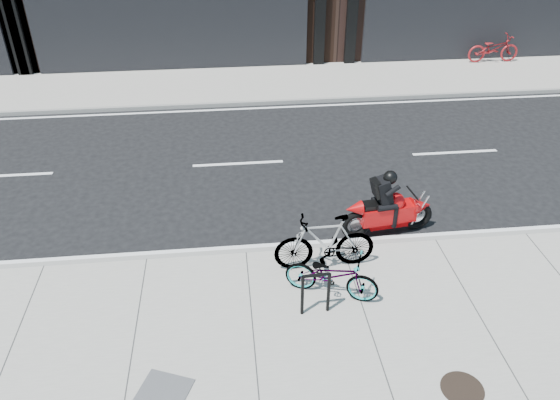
{
  "coord_description": "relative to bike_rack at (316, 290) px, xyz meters",
  "views": [
    {
      "loc": [
        -0.25,
        -10.81,
        7.04
      ],
      "look_at": [
        0.77,
        -1.3,
        0.9
      ],
      "focal_mm": 35.0,
      "sensor_mm": 36.0,
      "label": 1
    }
  ],
  "objects": [
    {
      "name": "utility_grate",
      "position": [
        -2.57,
        -1.48,
        -0.51
      ],
      "size": [
        0.98,
        0.98,
        0.02
      ],
      "primitive_type": "cube",
      "rotation": [
        0.0,
        0.0,
        -0.39
      ],
      "color": "#4A4A4C",
      "rests_on": "sidewalk_near"
    },
    {
      "name": "motorcycle",
      "position": [
        2.04,
        2.39,
        -0.01
      ],
      "size": [
        2.08,
        0.6,
        1.56
      ],
      "rotation": [
        0.0,
        0.0,
        0.12
      ],
      "color": "black",
      "rests_on": "ground"
    },
    {
      "name": "bike_rack",
      "position": [
        0.0,
        0.0,
        0.0
      ],
      "size": [
        0.52,
        0.09,
        0.88
      ],
      "rotation": [
        0.0,
        0.0,
        0.06
      ],
      "color": "black",
      "rests_on": "sidewalk_near"
    },
    {
      "name": "sidewalk_near",
      "position": [
        -1.12,
        -1.17,
        -0.58
      ],
      "size": [
        60.0,
        6.0,
        0.13
      ],
      "primitive_type": "cube",
      "color": "gray",
      "rests_on": "ground"
    },
    {
      "name": "bicycle_front",
      "position": [
        0.36,
        0.43,
        -0.06
      ],
      "size": [
        1.83,
        1.23,
        0.91
      ],
      "primitive_type": "imported",
      "rotation": [
        0.0,
        0.0,
        1.17
      ],
      "color": "gray",
      "rests_on": "sidewalk_near"
    },
    {
      "name": "bicycle_rear",
      "position": [
        0.37,
        1.23,
        0.07
      ],
      "size": [
        1.97,
        0.58,
        1.18
      ],
      "primitive_type": "imported",
      "rotation": [
        0.0,
        0.0,
        4.73
      ],
      "color": "gray",
      "rests_on": "sidewalk_near"
    },
    {
      "name": "manhole_cover",
      "position": [
        1.97,
        -1.88,
        -0.51
      ],
      "size": [
        0.72,
        0.72,
        0.02
      ],
      "primitive_type": "cylinder",
      "rotation": [
        0.0,
        0.0,
        0.1
      ],
      "color": "black",
      "rests_on": "sidewalk_near"
    },
    {
      "name": "ground",
      "position": [
        -1.12,
        3.83,
        -0.65
      ],
      "size": [
        120.0,
        120.0,
        0.0
      ],
      "primitive_type": "plane",
      "color": "black",
      "rests_on": "ground"
    },
    {
      "name": "sidewalk_far",
      "position": [
        -1.12,
        11.58,
        -0.58
      ],
      "size": [
        60.0,
        3.5,
        0.13
      ],
      "primitive_type": "cube",
      "color": "gray",
      "rests_on": "ground"
    },
    {
      "name": "bicycle_far",
      "position": [
        8.99,
        12.75,
        0.0
      ],
      "size": [
        1.97,
        0.7,
        1.03
      ],
      "primitive_type": "imported",
      "rotation": [
        0.0,
        0.0,
        1.56
      ],
      "color": "maroon",
      "rests_on": "sidewalk_far"
    }
  ]
}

